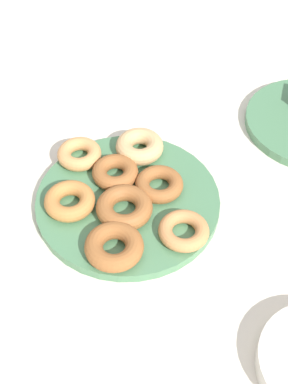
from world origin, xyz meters
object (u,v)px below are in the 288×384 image
(donut_plate, at_px, (128,201))
(donut_3, at_px, (184,231))
(donut_5, at_px, (79,154))
(donut_4, at_px, (114,246))
(donut_0, at_px, (140,146))
(donut_1, at_px, (70,201))
(donut_7, at_px, (115,172))
(donut_6, at_px, (124,208))
(donut_2, at_px, (159,184))

(donut_plate, bearing_deg, donut_3, 75.49)
(donut_5, bearing_deg, donut_4, 45.28)
(donut_0, relative_size, donut_1, 1.02)
(donut_0, xyz_separation_m, donut_4, (0.21, 0.06, -0.00))
(donut_1, xyz_separation_m, donut_3, (-0.03, 0.19, -0.00))
(donut_1, distance_m, donut_3, 0.19)
(donut_4, xyz_separation_m, donut_7, (-0.14, -0.07, -0.00))
(donut_3, distance_m, donut_6, 0.10)
(donut_4, bearing_deg, donut_plate, -162.96)
(donut_2, bearing_deg, donut_5, -90.99)
(donut_1, bearing_deg, donut_5, -157.14)
(donut_0, relative_size, donut_3, 1.07)
(donut_4, xyz_separation_m, donut_5, (-0.15, -0.15, -0.00))
(donut_4, height_order, donut_5, donut_4)
(donut_plate, bearing_deg, donut_4, 17.04)
(donut_plate, height_order, donut_3, donut_3)
(donut_5, bearing_deg, donut_6, 59.86)
(donut_5, bearing_deg, donut_0, 125.08)
(donut_4, distance_m, donut_5, 0.21)
(donut_2, xyz_separation_m, donut_3, (0.07, 0.08, -0.00))
(donut_0, relative_size, donut_6, 0.93)
(donut_3, distance_m, donut_5, 0.24)
(donut_1, bearing_deg, donut_plate, 126.89)
(donut_2, relative_size, donut_6, 0.88)
(donut_1, bearing_deg, donut_4, 65.91)
(donut_0, xyz_separation_m, donut_1, (0.16, -0.04, -0.00))
(donut_1, bearing_deg, donut_2, 130.75)
(donut_5, height_order, donut_7, donut_7)
(donut_1, xyz_separation_m, donut_7, (-0.09, 0.04, -0.00))
(donut_0, relative_size, donut_7, 1.07)
(donut_2, distance_m, donut_6, 0.08)
(donut_plate, relative_size, donut_3, 3.85)
(donut_2, distance_m, donut_5, 0.16)
(donut_0, height_order, donut_6, donut_0)
(donut_1, height_order, donut_6, donut_6)
(donut_1, relative_size, donut_2, 1.04)
(donut_4, bearing_deg, donut_0, -163.29)
(donut_plate, bearing_deg, donut_7, -128.32)
(donut_0, height_order, donut_1, donut_0)
(donut_3, bearing_deg, donut_0, -133.03)
(donut_2, relative_size, donut_7, 1.02)
(donut_6, bearing_deg, donut_3, 90.88)
(donut_plate, distance_m, donut_3, 0.12)
(donut_2, height_order, donut_4, donut_4)
(donut_0, height_order, donut_7, donut_0)
(donut_plate, relative_size, donut_6, 3.35)
(donut_7, bearing_deg, donut_2, 96.76)
(donut_2, relative_size, donut_5, 1.04)
(donut_0, distance_m, donut_3, 0.20)
(donut_6, bearing_deg, donut_2, 159.00)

